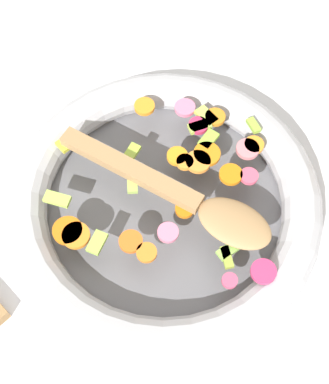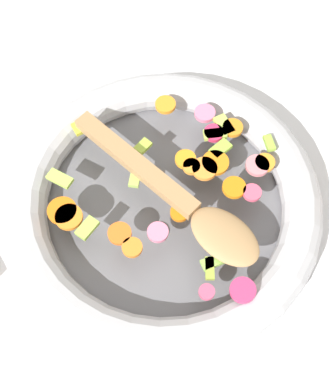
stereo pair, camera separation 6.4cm
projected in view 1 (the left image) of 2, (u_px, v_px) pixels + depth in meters
name	position (u px, v px, depth m)	size (l,w,h in m)	color
ground_plane	(165.00, 210.00, 0.69)	(4.00, 4.00, 0.00)	silver
skillet	(165.00, 202.00, 0.67)	(0.39, 0.39, 0.05)	slate
chopped_vegetables	(179.00, 180.00, 0.65)	(0.31, 0.30, 0.01)	orange
wooden_spoon	(186.00, 198.00, 0.63)	(0.28, 0.11, 0.01)	#A87F51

